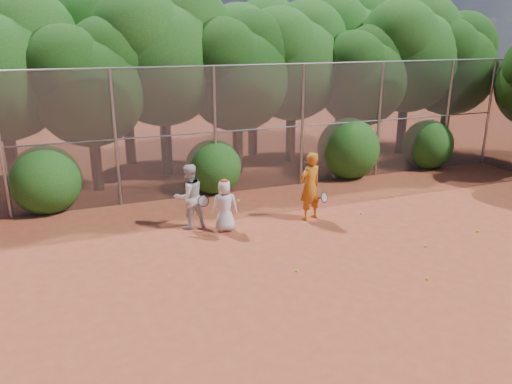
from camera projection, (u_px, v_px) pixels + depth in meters
name	position (u px, v px, depth m)	size (l,w,h in m)	color
ground	(339.00, 266.00, 11.07)	(80.00, 80.00, 0.00)	#983B22
fence_back	(242.00, 129.00, 15.72)	(20.05, 0.09, 4.03)	gray
tree_2	(89.00, 79.00, 15.39)	(3.99, 3.47, 5.47)	black
tree_3	(163.00, 49.00, 16.90)	(4.89, 4.26, 6.70)	black
tree_4	(238.00, 68.00, 17.42)	(4.19, 3.64, 5.73)	black
tree_5	(293.00, 57.00, 18.90)	(4.51, 3.92, 6.17)	black
tree_6	(363.00, 73.00, 19.05)	(3.86, 3.36, 5.29)	black
tree_7	(409.00, 49.00, 20.21)	(4.77, 4.14, 6.53)	black
tree_8	(452.00, 61.00, 20.77)	(4.25, 3.70, 5.82)	black
tree_10	(124.00, 41.00, 18.44)	(5.15, 4.48, 7.06)	black
tree_11	(254.00, 53.00, 19.94)	(4.64, 4.03, 6.35)	black
tree_12	(344.00, 43.00, 21.93)	(5.02, 4.37, 6.88)	black
bush_0	(46.00, 177.00, 14.28)	(2.00, 2.00, 2.00)	#194D13
bush_1	(213.00, 164.00, 16.04)	(1.80, 1.80, 1.80)	#194D13
bush_2	(348.00, 146.00, 17.70)	(2.20, 2.20, 2.20)	#194D13
bush_3	(428.00, 142.00, 18.95)	(1.90, 1.90, 1.90)	#194D13
player_yellow	(310.00, 186.00, 13.58)	(0.90, 0.63, 1.90)	#C76D17
player_teen	(225.00, 205.00, 12.85)	(0.75, 0.57, 1.40)	white
player_white	(189.00, 197.00, 13.01)	(0.97, 0.84, 1.73)	silver
ball_0	(425.00, 246.00, 12.03)	(0.07, 0.07, 0.07)	#BBDE28
ball_1	(393.00, 196.00, 15.65)	(0.07, 0.07, 0.07)	#BBDE28
ball_2	(427.00, 278.00, 10.45)	(0.07, 0.07, 0.07)	#BBDE28
ball_3	(478.00, 231.00, 12.93)	(0.07, 0.07, 0.07)	#BBDE28
ball_4	(297.00, 271.00, 10.78)	(0.07, 0.07, 0.07)	#BBDE28
ball_5	(361.00, 213.00, 14.19)	(0.07, 0.07, 0.07)	#BBDE28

